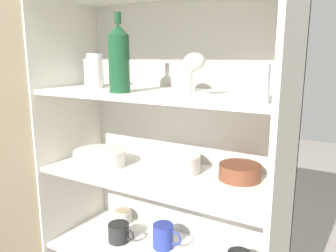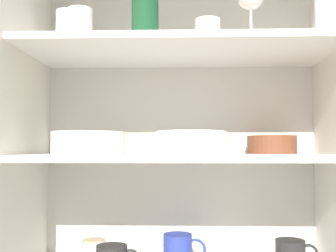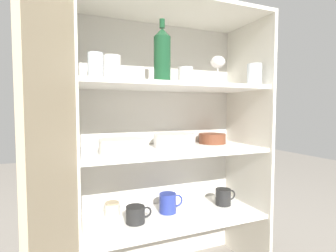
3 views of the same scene
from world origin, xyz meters
name	(u,v)px [view 1 (image 1 of 3)]	position (x,y,z in m)	size (l,w,h in m)	color
cupboard_back_panel	(182,161)	(0.00, 0.39, 0.69)	(0.97, 0.02, 1.39)	silver
cupboard_side_left	(73,157)	(-0.48, 0.19, 0.69)	(0.02, 0.42, 1.39)	silver
cupboard_side_right	(282,200)	(0.48, 0.19, 0.69)	(0.02, 0.42, 1.39)	silver
shelf_board_middle	(159,175)	(0.00, 0.19, 0.69)	(0.94, 0.38, 0.02)	white
shelf_board_upper	(159,94)	(0.00, 0.19, 1.02)	(0.94, 0.38, 0.02)	white
tumbler_glass_0	(94,73)	(-0.31, 0.17, 1.09)	(0.08, 0.08, 0.12)	silver
tumbler_glass_1	(182,79)	(0.09, 0.22, 1.08)	(0.08, 0.08, 0.10)	white
tumbler_glass_2	(256,83)	(0.41, 0.05, 1.08)	(0.07, 0.07, 0.11)	white
tumbler_glass_3	(95,70)	(-0.37, 0.25, 1.10)	(0.07, 0.07, 0.14)	white
wine_glass_0	(194,65)	(0.20, 0.08, 1.13)	(0.07, 0.07, 0.14)	silver
wine_bottle	(119,58)	(-0.10, 0.08, 1.15)	(0.08, 0.08, 0.28)	#194728
plate_stack_white	(173,162)	(0.04, 0.24, 0.74)	(0.22, 0.22, 0.07)	white
mixing_bowl_large	(99,157)	(-0.27, 0.14, 0.74)	(0.22, 0.22, 0.07)	silver
serving_bowl_small	(240,171)	(0.30, 0.29, 0.73)	(0.16, 0.16, 0.06)	brown
coffee_mug_primary	(119,232)	(-0.20, 0.18, 0.39)	(0.13, 0.09, 0.08)	black
coffee_mug_extra_1	(164,236)	(0.00, 0.23, 0.40)	(0.13, 0.09, 0.10)	#283893
storage_jar	(123,216)	(-0.29, 0.32, 0.38)	(0.08, 0.08, 0.07)	beige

